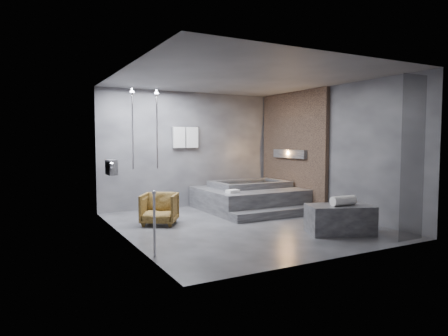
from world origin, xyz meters
TOP-DOWN VIEW (x-y plane):
  - room at (0.40, 0.24)m, footprint 5.00×5.04m
  - tub_deck at (1.05, 1.45)m, footprint 2.20×2.00m
  - tub_step at (1.05, 0.27)m, footprint 2.20×0.36m
  - concrete_bench at (1.15, -1.42)m, footprint 1.26×0.98m
  - driftwood_chair at (-1.39, 0.79)m, footprint 0.91×0.92m
  - rolled_towel at (1.17, -1.47)m, footprint 0.48×0.19m
  - deck_towel at (0.29, 0.87)m, footprint 0.28×0.22m

SIDE VIEW (x-z plane):
  - tub_step at x=1.05m, z-range 0.00..0.18m
  - concrete_bench at x=1.15m, z-range 0.00..0.50m
  - tub_deck at x=1.05m, z-range 0.00..0.50m
  - driftwood_chair at x=-1.39m, z-range 0.00..0.61m
  - deck_towel at x=0.29m, z-range 0.50..0.57m
  - rolled_towel at x=1.17m, z-range 0.50..0.67m
  - room at x=0.40m, z-range 0.32..3.14m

